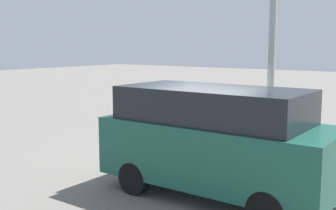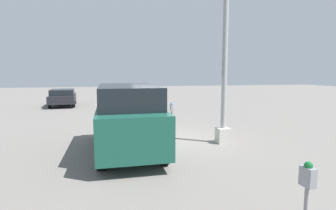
% 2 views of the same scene
% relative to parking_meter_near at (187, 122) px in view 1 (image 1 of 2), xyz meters
% --- Properties ---
extents(ground_plane, '(80.00, 80.00, 0.00)m').
position_rel_parking_meter_near_xyz_m(ground_plane, '(0.71, -0.36, -0.99)').
color(ground_plane, slate).
extents(parking_meter_near, '(0.21, 0.12, 1.34)m').
position_rel_parking_meter_near_xyz_m(parking_meter_near, '(0.00, 0.00, 0.00)').
color(parking_meter_near, gray).
rests_on(parking_meter_near, ground).
extents(lamp_post, '(0.44, 0.44, 6.33)m').
position_rel_parking_meter_near_xyz_m(lamp_post, '(1.59, 1.53, 1.35)').
color(lamp_post, beige).
rests_on(lamp_post, ground).
extents(parked_van, '(4.51, 1.95, 2.14)m').
position_rel_parking_meter_near_xyz_m(parked_van, '(1.93, -1.88, 0.16)').
color(parked_van, '#195142').
rests_on(parked_van, ground).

